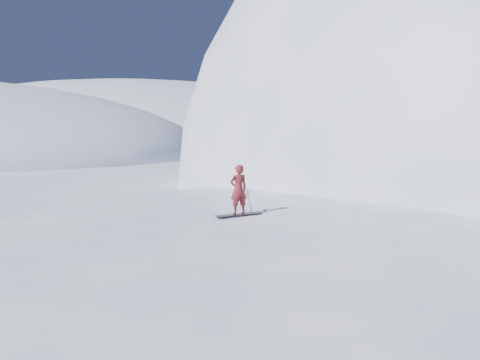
{
  "coord_description": "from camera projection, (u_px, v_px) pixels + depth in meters",
  "views": [
    {
      "loc": [
        -0.48,
        -13.5,
        5.55
      ],
      "look_at": [
        -1.27,
        2.14,
        3.5
      ],
      "focal_mm": 32.0,
      "sensor_mm": 36.0,
      "label": 1
    }
  ],
  "objects": [
    {
      "name": "ground",
      "position": [
        275.0,
        294.0,
        14.07
      ],
      "size": [
        400.0,
        400.0,
        0.0
      ],
      "primitive_type": "plane",
      "color": "white",
      "rests_on": "ground"
    },
    {
      "name": "near_ridge",
      "position": [
        298.0,
        265.0,
        16.99
      ],
      "size": [
        36.0,
        28.0,
        4.8
      ],
      "primitive_type": "ellipsoid",
      "color": "white",
      "rests_on": "ground"
    },
    {
      "name": "wind_bumps",
      "position": [
        259.0,
        272.0,
        16.19
      ],
      "size": [
        16.0,
        14.4,
        1.0
      ],
      "color": "white",
      "rests_on": "ground"
    },
    {
      "name": "snowboard",
      "position": [
        239.0,
        214.0,
        14.94
      ],
      "size": [
        1.64,
        1.04,
        0.03
      ],
      "primitive_type": "cube",
      "rotation": [
        0.0,
        0.0,
        0.47
      ],
      "color": "black",
      "rests_on": "near_ridge"
    },
    {
      "name": "board_tracks",
      "position": [
        251.0,
        197.0,
        18.37
      ],
      "size": [
        1.14,
        5.99,
        0.04
      ],
      "color": "silver",
      "rests_on": "ground"
    },
    {
      "name": "far_ridge_c",
      "position": [
        126.0,
        143.0,
        124.98
      ],
      "size": [
        140.0,
        90.0,
        36.0
      ],
      "primitive_type": "ellipsoid",
      "color": "white",
      "rests_on": "ground"
    },
    {
      "name": "peak_shoulder",
      "position": [
        395.0,
        196.0,
        33.37
      ],
      "size": [
        28.0,
        24.0,
        18.0
      ],
      "primitive_type": "ellipsoid",
      "color": "white",
      "rests_on": "ground"
    },
    {
      "name": "snowboarder",
      "position": [
        239.0,
        190.0,
        14.83
      ],
      "size": [
        0.75,
        0.66,
        1.74
      ],
      "primitive_type": "imported",
      "rotation": [
        0.0,
        0.0,
        3.61
      ],
      "color": "maroon",
      "rests_on": "snowboard"
    }
  ]
}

